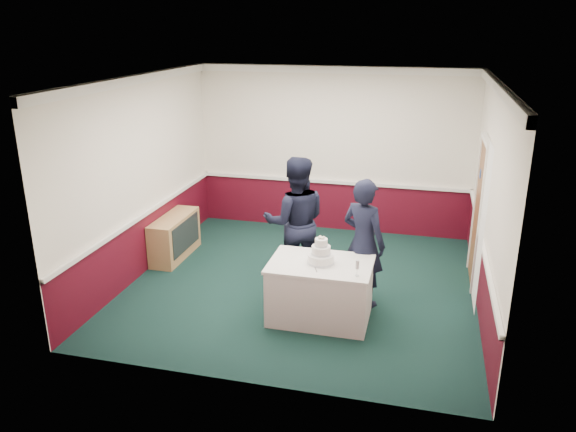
% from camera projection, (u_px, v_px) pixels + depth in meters
% --- Properties ---
extents(ground, '(5.00, 5.00, 0.00)m').
position_uv_depth(ground, '(302.00, 284.00, 8.38)').
color(ground, '#13302A').
rests_on(ground, ground).
extents(room_shell, '(5.00, 5.00, 3.00)m').
position_uv_depth(room_shell, '(317.00, 147.00, 8.28)').
color(room_shell, white).
rests_on(room_shell, ground).
extents(sideboard, '(0.41, 1.20, 0.70)m').
position_uv_depth(sideboard, '(175.00, 237.00, 9.27)').
color(sideboard, tan).
rests_on(sideboard, ground).
extents(cake_table, '(1.32, 0.92, 0.79)m').
position_uv_depth(cake_table, '(320.00, 290.00, 7.31)').
color(cake_table, white).
rests_on(cake_table, ground).
extents(wedding_cake, '(0.35, 0.35, 0.36)m').
position_uv_depth(wedding_cake, '(321.00, 255.00, 7.15)').
color(wedding_cake, white).
rests_on(wedding_cake, cake_table).
extents(cake_knife, '(0.09, 0.21, 0.00)m').
position_uv_depth(cake_knife, '(315.00, 269.00, 7.01)').
color(cake_knife, silver).
rests_on(cake_knife, cake_table).
extents(champagne_flute, '(0.05, 0.05, 0.21)m').
position_uv_depth(champagne_flute, '(357.00, 265.00, 6.77)').
color(champagne_flute, silver).
rests_on(champagne_flute, cake_table).
extents(person_man, '(1.11, 0.97, 1.94)m').
position_uv_depth(person_man, '(295.00, 222.00, 8.11)').
color(person_man, black).
rests_on(person_man, ground).
extents(person_woman, '(0.78, 0.68, 1.79)m').
position_uv_depth(person_woman, '(363.00, 243.00, 7.56)').
color(person_woman, black).
rests_on(person_woman, ground).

